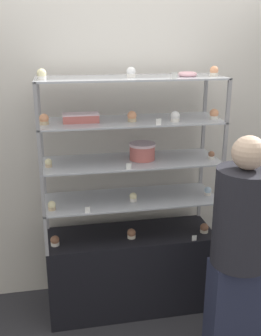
% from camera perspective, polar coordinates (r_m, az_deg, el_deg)
% --- Properties ---
extents(ground_plane, '(20.00, 20.00, 0.00)m').
position_cam_1_polar(ground_plane, '(3.52, -0.00, -19.10)').
color(ground_plane, '#2D2D33').
extents(back_wall, '(8.00, 0.05, 2.60)m').
position_cam_1_polar(back_wall, '(3.27, -1.23, 3.48)').
color(back_wall, silver).
rests_on(back_wall, ground_plane).
extents(display_base, '(1.31, 0.45, 0.66)m').
position_cam_1_polar(display_base, '(3.33, -0.00, -14.55)').
color(display_base, black).
rests_on(display_base, ground_plane).
extents(display_riser_lower, '(1.31, 0.45, 0.30)m').
position_cam_1_polar(display_riser_lower, '(3.04, -0.00, -4.71)').
color(display_riser_lower, '#99999E').
rests_on(display_riser_lower, display_base).
extents(display_riser_middle, '(1.31, 0.45, 0.30)m').
position_cam_1_polar(display_riser_middle, '(2.93, -0.00, 0.78)').
color(display_riser_middle, '#99999E').
rests_on(display_riser_middle, display_riser_lower).
extents(display_riser_upper, '(1.31, 0.45, 0.30)m').
position_cam_1_polar(display_riser_upper, '(2.86, -0.00, 6.61)').
color(display_riser_upper, '#99999E').
rests_on(display_riser_upper, display_riser_middle).
extents(display_riser_top, '(1.31, 0.45, 0.30)m').
position_cam_1_polar(display_riser_top, '(2.81, -0.00, 12.69)').
color(display_riser_top, '#99999E').
rests_on(display_riser_top, display_riser_upper).
extents(layer_cake_centerpiece, '(0.20, 0.20, 0.12)m').
position_cam_1_polar(layer_cake_centerpiece, '(2.93, 1.71, 2.45)').
color(layer_cake_centerpiece, '#C66660').
rests_on(layer_cake_centerpiece, display_riser_middle).
extents(sheet_cake_frosted, '(0.25, 0.13, 0.06)m').
position_cam_1_polar(sheet_cake_frosted, '(2.79, -7.24, 7.25)').
color(sheet_cake_frosted, '#C66660').
rests_on(sheet_cake_frosted, display_riser_upper).
extents(cupcake_0, '(0.07, 0.07, 0.08)m').
position_cam_1_polar(cupcake_0, '(3.03, -10.91, -10.34)').
color(cupcake_0, white).
rests_on(cupcake_0, display_base).
extents(cupcake_1, '(0.07, 0.07, 0.08)m').
position_cam_1_polar(cupcake_1, '(3.08, 0.14, -9.51)').
color(cupcake_1, beige).
rests_on(cupcake_1, display_base).
extents(cupcake_2, '(0.07, 0.07, 0.08)m').
position_cam_1_polar(cupcake_2, '(3.21, 10.65, -8.58)').
color(cupcake_2, beige).
rests_on(cupcake_2, display_base).
extents(price_tag_0, '(0.04, 0.00, 0.04)m').
position_cam_1_polar(price_tag_0, '(3.08, 9.24, -10.00)').
color(price_tag_0, white).
rests_on(price_tag_0, display_base).
extents(cupcake_3, '(0.06, 0.06, 0.07)m').
position_cam_1_polar(cupcake_3, '(2.87, -11.35, -5.39)').
color(cupcake_3, '#CCB28C').
rests_on(cupcake_3, display_riser_lower).
extents(cupcake_4, '(0.06, 0.06, 0.07)m').
position_cam_1_polar(cupcake_4, '(2.96, 0.39, -4.25)').
color(cupcake_4, white).
rests_on(cupcake_4, display_riser_lower).
extents(cupcake_5, '(0.06, 0.06, 0.07)m').
position_cam_1_polar(cupcake_5, '(3.14, 11.16, -3.31)').
color(cupcake_5, white).
rests_on(cupcake_5, display_riser_lower).
extents(price_tag_1, '(0.04, 0.00, 0.04)m').
position_cam_1_polar(price_tag_1, '(2.79, -6.24, -6.05)').
color(price_tag_1, white).
rests_on(price_tag_1, display_riser_lower).
extents(cupcake_6, '(0.05, 0.05, 0.06)m').
position_cam_1_polar(cupcake_6, '(2.82, -11.82, 0.72)').
color(cupcake_6, '#CCB28C').
rests_on(cupcake_6, display_riser_middle).
extents(cupcake_7, '(0.05, 0.05, 0.06)m').
position_cam_1_polar(cupcake_7, '(3.01, 11.65, 1.82)').
color(cupcake_7, white).
rests_on(cupcake_7, display_riser_middle).
extents(price_tag_2, '(0.04, 0.00, 0.04)m').
position_cam_1_polar(price_tag_2, '(2.72, -0.24, 0.26)').
color(price_tag_2, white).
rests_on(price_tag_2, display_riser_middle).
extents(cupcake_8, '(0.07, 0.07, 0.08)m').
position_cam_1_polar(cupcake_8, '(2.75, -12.44, 6.89)').
color(cupcake_8, '#CCB28C').
rests_on(cupcake_8, display_riser_upper).
extents(cupcake_9, '(0.07, 0.07, 0.08)m').
position_cam_1_polar(cupcake_9, '(2.79, 0.16, 7.47)').
color(cupcake_9, '#CCB28C').
rests_on(cupcake_9, display_riser_upper).
extents(cupcake_10, '(0.07, 0.07, 0.08)m').
position_cam_1_polar(cupcake_10, '(2.81, 6.48, 7.41)').
color(cupcake_10, white).
rests_on(cupcake_10, display_riser_upper).
extents(cupcake_11, '(0.07, 0.07, 0.08)m').
position_cam_1_polar(cupcake_11, '(2.94, 12.03, 7.63)').
color(cupcake_11, white).
rests_on(cupcake_11, display_riser_upper).
extents(price_tag_3, '(0.04, 0.00, 0.04)m').
position_cam_1_polar(price_tag_3, '(2.68, 4.10, 6.70)').
color(price_tag_3, white).
rests_on(price_tag_3, display_riser_upper).
extents(cupcake_12, '(0.06, 0.06, 0.07)m').
position_cam_1_polar(cupcake_12, '(2.65, -12.78, 13.08)').
color(cupcake_12, white).
rests_on(cupcake_12, display_riser_top).
extents(cupcake_13, '(0.06, 0.06, 0.07)m').
position_cam_1_polar(cupcake_13, '(2.75, 0.08, 13.68)').
color(cupcake_13, white).
rests_on(cupcake_13, display_riser_top).
extents(cupcake_14, '(0.06, 0.06, 0.07)m').
position_cam_1_polar(cupcake_14, '(2.92, 12.03, 13.55)').
color(cupcake_14, beige).
rests_on(cupcake_14, display_riser_top).
extents(price_tag_4, '(0.04, 0.00, 0.04)m').
position_cam_1_polar(price_tag_4, '(2.67, 6.34, 13.18)').
color(price_tag_4, white).
rests_on(price_tag_4, display_riser_top).
extents(donut_glazed, '(0.13, 0.13, 0.03)m').
position_cam_1_polar(donut_glazed, '(2.88, 8.28, 13.34)').
color(donut_glazed, '#EFB2BC').
rests_on(donut_glazed, display_riser_top).
extents(customer_figure, '(0.37, 0.37, 1.59)m').
position_cam_1_polar(customer_figure, '(2.69, 15.57, -11.00)').
color(customer_figure, '#282D47').
rests_on(customer_figure, ground_plane).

